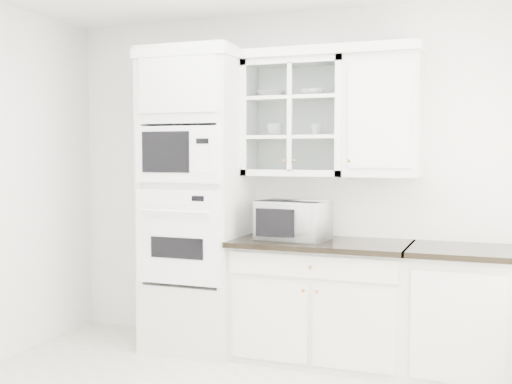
% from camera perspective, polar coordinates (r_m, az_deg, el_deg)
% --- Properties ---
extents(room_shell, '(4.00, 3.50, 2.70)m').
position_cam_1_polar(room_shell, '(3.94, -1.86, 6.41)').
color(room_shell, white).
rests_on(room_shell, ground).
extents(oven_column, '(0.76, 0.68, 2.40)m').
position_cam_1_polar(oven_column, '(5.16, -5.30, -0.71)').
color(oven_column, silver).
rests_on(oven_column, ground).
extents(base_cabinet_run, '(1.32, 0.67, 0.92)m').
position_cam_1_polar(base_cabinet_run, '(4.94, 5.85, -9.56)').
color(base_cabinet_run, silver).
rests_on(base_cabinet_run, ground).
extents(extra_base_cabinet, '(0.72, 0.67, 0.92)m').
position_cam_1_polar(extra_base_cabinet, '(4.79, 17.67, -10.13)').
color(extra_base_cabinet, silver).
rests_on(extra_base_cabinet, ground).
extents(upper_cabinet_glass, '(0.80, 0.33, 0.90)m').
position_cam_1_polar(upper_cabinet_glass, '(5.02, 3.58, 6.60)').
color(upper_cabinet_glass, silver).
rests_on(upper_cabinet_glass, room_shell).
extents(upper_cabinet_solid, '(0.55, 0.33, 0.90)m').
position_cam_1_polar(upper_cabinet_solid, '(4.87, 11.25, 6.64)').
color(upper_cabinet_solid, silver).
rests_on(upper_cabinet_solid, room_shell).
extents(crown_molding, '(2.14, 0.38, 0.07)m').
position_cam_1_polar(crown_molding, '(5.08, 2.36, 12.07)').
color(crown_molding, silver).
rests_on(crown_molding, room_shell).
extents(countertop_microwave, '(0.56, 0.48, 0.30)m').
position_cam_1_polar(countertop_microwave, '(4.89, 3.39, -2.50)').
color(countertop_microwave, white).
rests_on(countertop_microwave, base_cabinet_run).
extents(bowl_a, '(0.27, 0.27, 0.06)m').
position_cam_1_polar(bowl_a, '(5.12, 1.34, 8.66)').
color(bowl_a, white).
rests_on(bowl_a, upper_cabinet_glass).
extents(bowl_b, '(0.20, 0.20, 0.06)m').
position_cam_1_polar(bowl_b, '(4.99, 5.05, 8.78)').
color(bowl_b, white).
rests_on(bowl_b, upper_cabinet_glass).
extents(cup_a, '(0.14, 0.14, 0.10)m').
position_cam_1_polar(cup_a, '(5.07, 1.66, 5.55)').
color(cup_a, white).
rests_on(cup_a, upper_cabinet_glass).
extents(cup_b, '(0.12, 0.12, 0.09)m').
position_cam_1_polar(cup_b, '(4.98, 5.36, 5.53)').
color(cup_b, white).
rests_on(cup_b, upper_cabinet_glass).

